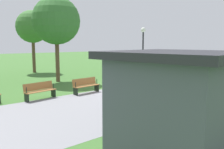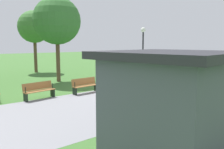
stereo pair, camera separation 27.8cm
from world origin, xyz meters
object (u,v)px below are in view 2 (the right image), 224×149
(bench_2, at_px, (181,71))
(kiosk, at_px, (168,101))
(bench_5, at_px, (121,81))
(lamp_post, at_px, (143,46))
(tree_4, at_px, (57,21))
(bench_0, at_px, (197,66))
(bench_7, at_px, (39,90))
(tree_0, at_px, (34,27))
(bench_3, at_px, (167,73))
(bench_6, at_px, (85,85))
(bench_1, at_px, (191,68))
(bench_4, at_px, (147,77))
(trash_bin, at_px, (211,66))

(bench_2, xyz_separation_m, kiosk, (13.43, 8.70, 0.94))
(bench_5, height_order, lamp_post, lamp_post)
(lamp_post, bearing_deg, tree_4, -59.32)
(lamp_post, bearing_deg, bench_0, -165.53)
(bench_7, xyz_separation_m, lamp_post, (-6.89, 1.10, 2.33))
(tree_0, distance_m, tree_4, 6.89)
(bench_3, bearing_deg, bench_6, 10.22)
(bench_0, bearing_deg, tree_4, 10.93)
(bench_1, bearing_deg, bench_4, 26.55)
(tree_0, bearing_deg, bench_3, 120.16)
(bench_3, bearing_deg, bench_5, 12.26)
(tree_4, xyz_separation_m, trash_bin, (-17.65, 3.13, -4.25))
(bench_7, bearing_deg, bench_6, 165.71)
(bench_1, xyz_separation_m, bench_5, (10.91, 1.56, 0.00))
(kiosk, bearing_deg, tree_0, -108.38)
(bench_5, relative_size, tree_4, 0.27)
(bench_3, bearing_deg, bench_1, -159.59)
(bench_6, xyz_separation_m, bench_7, (2.75, -0.29, 0.00))
(bench_2, height_order, bench_7, same)
(bench_4, distance_m, tree_4, 8.06)
(tree_0, bearing_deg, bench_0, 147.28)
(bench_1, height_order, bench_2, same)
(tree_4, bearing_deg, bench_7, 53.21)
(tree_0, xyz_separation_m, trash_bin, (-16.78, 9.96, -4.20))
(lamp_post, bearing_deg, kiosk, 47.26)
(bench_0, xyz_separation_m, bench_6, (16.30, 2.34, 0.00))
(bench_0, xyz_separation_m, bench_7, (19.05, 2.04, 0.00))
(bench_7, distance_m, trash_bin, 21.19)
(bench_1, relative_size, bench_6, 1.02)
(bench_4, distance_m, bench_5, 2.77)
(bench_2, xyz_separation_m, lamp_post, (6.86, 1.59, 2.33))
(bench_4, relative_size, lamp_post, 0.44)
(bench_4, xyz_separation_m, bench_7, (8.28, -0.29, 0.00))
(trash_bin, bearing_deg, bench_7, 4.12)
(bench_1, xyz_separation_m, bench_7, (16.43, 1.17, 0.00))
(bench_2, distance_m, bench_6, 11.03)
(bench_3, height_order, kiosk, kiosk)
(bench_2, xyz_separation_m, bench_7, (13.75, 0.49, 0.00))
(bench_1, distance_m, bench_3, 5.53)
(bench_3, relative_size, kiosk, 0.49)
(bench_2, relative_size, bench_5, 1.04)
(bench_2, distance_m, bench_4, 5.53)
(bench_7, bearing_deg, bench_3, 171.82)
(lamp_post, bearing_deg, bench_3, -165.13)
(tree_4, distance_m, kiosk, 13.64)
(bench_0, relative_size, tree_0, 0.28)
(lamp_post, height_order, trash_bin, lamp_post)
(bench_7, height_order, tree_0, tree_0)
(kiosk, bearing_deg, bench_7, -94.57)
(bench_0, bearing_deg, bench_5, 30.64)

